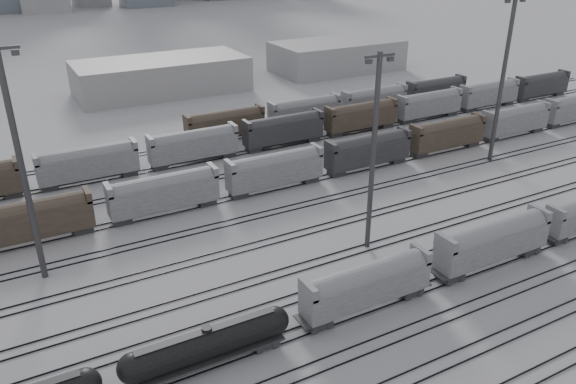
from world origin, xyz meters
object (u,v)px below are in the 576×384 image
tank_car_b (208,344)px  hopper_car_b (493,240)px  hopper_car_a (367,283)px  light_mast_c (373,150)px

tank_car_b → hopper_car_b: 34.68m
tank_car_b → hopper_car_a: size_ratio=1.11×
hopper_car_b → light_mast_c: bearing=133.8°
tank_car_b → light_mast_c: size_ratio=0.67×
hopper_car_a → light_mast_c: light_mast_c is taller
hopper_car_a → hopper_car_b: hopper_car_b is taller
hopper_car_a → light_mast_c: size_ratio=0.60×
hopper_car_b → tank_car_b: bearing=180.0°
hopper_car_a → hopper_car_b: size_ratio=0.94×
tank_car_b → hopper_car_a: bearing=0.0°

